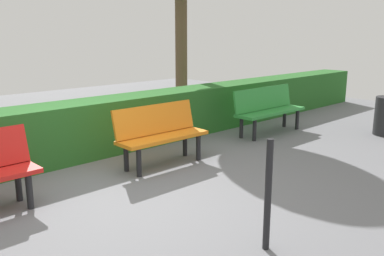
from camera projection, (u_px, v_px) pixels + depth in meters
ground_plane at (115, 201)px, 4.64m from camera, size 18.50×18.50×0.00m
bench_green at (268, 108)px, 7.72m from camera, size 1.64×0.48×0.86m
bench_orange at (160, 132)px, 5.84m from camera, size 1.39×0.50×0.86m
hedge_row at (117, 123)px, 6.66m from camera, size 14.50×0.70×0.85m
railing_post_mid at (268, 195)px, 3.51m from camera, size 0.06×0.06×1.00m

